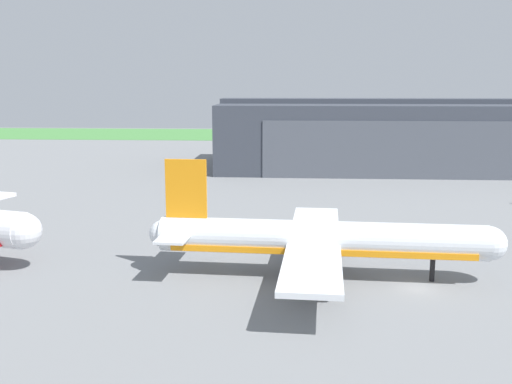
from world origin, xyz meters
TOP-DOWN VIEW (x-y plane):
  - ground_plane at (0.00, 0.00)m, footprint 440.00×440.00m
  - grass_field_strip at (0.00, 188.13)m, footprint 440.00×56.00m
  - maintenance_hangar at (16.23, 91.51)m, footprint 96.16×37.86m
  - airliner_near_right at (-10.12, 3.13)m, footprint 39.53×34.41m

SIDE VIEW (x-z plane):
  - ground_plane at x=0.00m, z-range 0.00..0.00m
  - grass_field_strip at x=0.00m, z-range 0.00..0.08m
  - airliner_near_right at x=-10.12m, z-range -2.25..10.85m
  - maintenance_hangar at x=16.23m, z-range -0.46..17.20m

